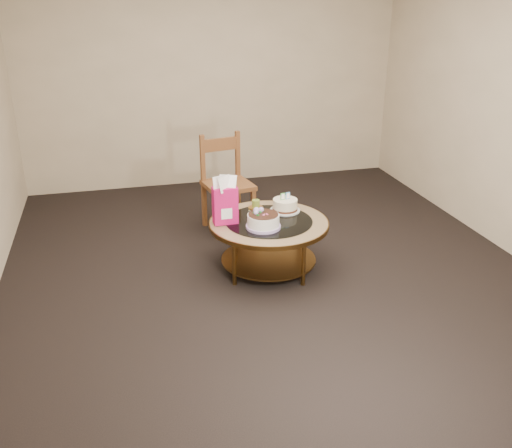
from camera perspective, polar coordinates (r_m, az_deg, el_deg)
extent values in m
plane|color=black|center=(5.01, 1.25, -4.50)|extent=(5.00, 5.00, 0.00)
cube|color=#C3B093|center=(6.96, -4.36, 14.55)|extent=(4.50, 0.02, 2.60)
cube|color=#C3B093|center=(2.38, 17.90, -3.40)|extent=(4.50, 0.02, 2.60)
cylinder|color=brown|center=(5.19, 4.36, -1.00)|extent=(0.04, 0.04, 0.42)
cylinder|color=brown|center=(5.18, -1.89, -0.98)|extent=(0.04, 0.04, 0.42)
cylinder|color=brown|center=(4.67, -2.18, -3.80)|extent=(0.04, 0.04, 0.42)
cylinder|color=brown|center=(4.68, 4.78, -3.82)|extent=(0.04, 0.04, 0.42)
cylinder|color=brown|center=(4.97, 1.26, -3.48)|extent=(0.82, 0.82, 0.02)
cylinder|color=brown|center=(4.83, 1.29, 0.05)|extent=(1.02, 1.02, 0.04)
cylinder|color=#A07F58|center=(4.82, 1.29, 0.21)|extent=(1.00, 1.00, 0.01)
cylinder|color=black|center=(4.82, 1.29, 0.29)|extent=(0.74, 0.74, 0.01)
cylinder|color=#AB8FCA|center=(4.68, 0.73, -0.25)|extent=(0.29, 0.29, 0.02)
cylinder|color=silver|center=(4.66, 0.74, 0.28)|extent=(0.26, 0.26, 0.12)
cylinder|color=black|center=(4.63, 0.74, 0.98)|extent=(0.25, 0.25, 0.01)
sphere|color=#AB8FCA|center=(4.66, 0.04, 1.38)|extent=(0.05, 0.05, 0.05)
sphere|color=#AB8FCA|center=(4.68, 0.53, 1.44)|extent=(0.04, 0.04, 0.04)
sphere|color=#AB8FCA|center=(4.62, 0.00, 1.14)|extent=(0.04, 0.04, 0.04)
cone|color=#1E7028|center=(4.65, 0.48, 1.15)|extent=(0.03, 0.03, 0.02)
cone|color=#1E7028|center=(4.65, -0.26, 1.14)|extent=(0.04, 0.04, 0.02)
cone|color=#1E7028|center=(4.70, 0.70, 1.38)|extent=(0.04, 0.04, 0.02)
cone|color=#1E7028|center=(4.60, 0.26, 0.91)|extent=(0.04, 0.04, 0.02)
cylinder|color=silver|center=(5.03, 2.91, 1.38)|extent=(0.27, 0.27, 0.01)
cylinder|color=#411F12|center=(5.03, 2.92, 1.53)|extent=(0.22, 0.22, 0.02)
cylinder|color=#F3EAC9|center=(5.01, 2.93, 2.05)|extent=(0.21, 0.21, 0.08)
cube|color=green|center=(4.97, 2.69, 2.77)|extent=(0.04, 0.02, 0.06)
cube|color=white|center=(4.97, 2.69, 2.77)|extent=(0.03, 0.02, 0.05)
cube|color=#449CE9|center=(5.00, 3.20, 2.85)|extent=(0.04, 0.02, 0.06)
cube|color=white|center=(5.00, 3.20, 2.85)|extent=(0.03, 0.02, 0.05)
cube|color=#C9125A|center=(4.73, -3.11, 1.88)|extent=(0.20, 0.12, 0.31)
cube|color=white|center=(4.75, -3.09, 1.26)|extent=(0.09, 0.12, 0.09)
cube|color=#F0C662|center=(5.06, -0.02, 1.51)|extent=(0.15, 0.15, 0.01)
cylinder|color=gold|center=(5.05, -0.02, 1.63)|extent=(0.13, 0.13, 0.01)
cylinder|color=olive|center=(5.04, -0.02, 2.05)|extent=(0.07, 0.07, 0.07)
cylinder|color=black|center=(5.02, -0.02, 2.47)|extent=(0.00, 0.00, 0.01)
cube|color=brown|center=(5.64, -2.82, 3.91)|extent=(0.51, 0.51, 0.04)
cube|color=brown|center=(5.50, -3.84, 0.73)|extent=(0.05, 0.05, 0.47)
cube|color=brown|center=(5.63, -0.27, 1.34)|extent=(0.05, 0.05, 0.47)
cube|color=brown|center=(5.83, -5.20, 2.00)|extent=(0.05, 0.05, 0.47)
cube|color=brown|center=(5.96, -1.79, 2.55)|extent=(0.05, 0.05, 0.47)
cube|color=brown|center=(5.68, -5.37, 6.49)|extent=(0.05, 0.05, 0.48)
cube|color=brown|center=(5.81, -1.85, 6.96)|extent=(0.05, 0.05, 0.48)
cube|color=brown|center=(5.71, -3.62, 7.94)|extent=(0.38, 0.10, 0.13)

